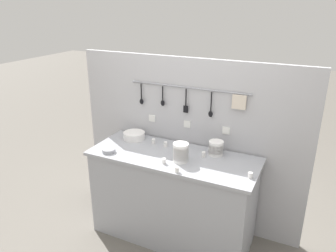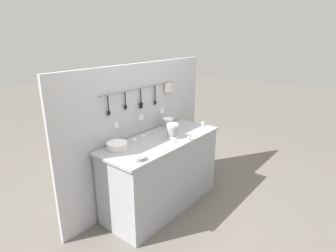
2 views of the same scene
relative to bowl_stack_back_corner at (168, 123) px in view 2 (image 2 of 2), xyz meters
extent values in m
plane|color=#666059|center=(-0.35, -0.19, -0.97)|extent=(20.00, 20.00, 0.00)
cube|color=#9EA0A8|center=(-0.35, -0.19, -0.08)|extent=(1.60, 0.64, 0.03)
cube|color=#9EA0A8|center=(-0.35, -0.19, -0.53)|extent=(1.54, 0.61, 0.87)
cube|color=#B2B2B7|center=(-0.35, 0.17, -0.09)|extent=(2.40, 0.04, 1.76)
cylinder|color=#93969E|center=(-0.35, 0.14, 0.51)|extent=(1.21, 0.01, 0.01)
sphere|color=#93969E|center=(-0.96, 0.14, 0.51)|extent=(0.02, 0.02, 0.02)
sphere|color=#93969E|center=(0.25, 0.14, 0.51)|extent=(0.02, 0.02, 0.02)
cylinder|color=black|center=(-0.86, 0.12, 0.41)|extent=(0.01, 0.01, 0.16)
ellipsoid|color=black|center=(-0.86, 0.12, 0.31)|extent=(0.04, 0.02, 0.06)
cylinder|color=#93969E|center=(-0.86, 0.13, 0.50)|extent=(0.00, 0.01, 0.02)
cylinder|color=black|center=(-0.62, 0.12, 0.42)|extent=(0.01, 0.01, 0.15)
ellipsoid|color=black|center=(-0.62, 0.12, 0.32)|extent=(0.04, 0.02, 0.06)
cylinder|color=#93969E|center=(-0.62, 0.13, 0.50)|extent=(0.01, 0.01, 0.02)
cylinder|color=black|center=(-0.36, 0.12, 0.41)|extent=(0.01, 0.01, 0.17)
cube|color=black|center=(-0.36, 0.12, 0.29)|extent=(0.05, 0.01, 0.07)
cylinder|color=#93969E|center=(-0.36, 0.13, 0.50)|extent=(0.01, 0.01, 0.02)
cylinder|color=black|center=(-0.11, 0.12, 0.40)|extent=(0.01, 0.01, 0.19)
ellipsoid|color=black|center=(-0.11, 0.12, 0.28)|extent=(0.04, 0.02, 0.06)
cylinder|color=#93969E|center=(-0.11, 0.13, 0.50)|extent=(0.01, 0.01, 0.02)
cube|color=beige|center=(0.15, 0.12, 0.43)|extent=(0.13, 0.02, 0.13)
cylinder|color=#93969E|center=(0.15, 0.13, 0.50)|extent=(0.00, 0.01, 0.02)
cube|color=white|center=(-0.75, 0.14, 0.13)|extent=(0.07, 0.01, 0.07)
cube|color=white|center=(-0.35, 0.14, 0.13)|extent=(0.07, 0.01, 0.07)
cube|color=white|center=(0.05, 0.14, 0.13)|extent=(0.07, 0.01, 0.07)
cylinder|color=white|center=(0.00, 0.00, -0.04)|extent=(0.14, 0.14, 0.05)
cylinder|color=white|center=(0.00, 0.00, -0.01)|extent=(0.14, 0.14, 0.05)
cylinder|color=white|center=(0.00, 0.00, 0.01)|extent=(0.14, 0.14, 0.05)
cylinder|color=white|center=(0.00, 0.00, 0.04)|extent=(0.14, 0.14, 0.05)
cylinder|color=white|center=(-0.24, -0.27, -0.04)|extent=(0.14, 0.14, 0.05)
cylinder|color=white|center=(-0.24, -0.27, -0.01)|extent=(0.14, 0.14, 0.05)
cylinder|color=white|center=(-0.24, -0.27, 0.02)|extent=(0.14, 0.14, 0.05)
cylinder|color=white|center=(-0.24, -0.27, 0.05)|extent=(0.14, 0.14, 0.05)
cylinder|color=white|center=(-0.24, -0.27, 0.08)|extent=(0.14, 0.14, 0.05)
cylinder|color=white|center=(-0.89, -0.01, -0.06)|extent=(0.22, 0.22, 0.01)
cylinder|color=white|center=(-0.89, -0.01, -0.05)|extent=(0.22, 0.22, 0.01)
cylinder|color=white|center=(-0.89, -0.01, -0.04)|extent=(0.22, 0.22, 0.01)
cylinder|color=white|center=(-0.89, -0.01, -0.04)|extent=(0.22, 0.22, 0.01)
cylinder|color=white|center=(-0.89, -0.01, -0.03)|extent=(0.22, 0.22, 0.01)
cylinder|color=white|center=(-0.89, -0.01, -0.02)|extent=(0.22, 0.22, 0.01)
cylinder|color=white|center=(-0.89, -0.01, -0.01)|extent=(0.22, 0.22, 0.01)
cylinder|color=white|center=(-0.89, -0.01, 0.00)|extent=(0.22, 0.22, 0.01)
cylinder|color=#93969E|center=(-0.94, -0.39, -0.05)|extent=(0.13, 0.13, 0.04)
cylinder|color=white|center=(-0.50, -0.04, -0.04)|extent=(0.04, 0.04, 0.05)
cylinder|color=white|center=(-0.19, -0.47, -0.04)|extent=(0.04, 0.04, 0.05)
cylinder|color=white|center=(-0.65, -0.03, -0.04)|extent=(0.04, 0.04, 0.05)
cylinder|color=white|center=(-0.09, -0.10, -0.04)|extent=(0.04, 0.04, 0.05)
cylinder|color=white|center=(-0.36, -0.37, -0.04)|extent=(0.04, 0.04, 0.05)
cylinder|color=white|center=(0.39, -0.30, -0.04)|extent=(0.04, 0.04, 0.05)
camera|label=1|loc=(0.80, -2.70, 1.29)|focal=35.00mm
camera|label=2|loc=(-2.72, -2.21, 1.13)|focal=30.00mm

